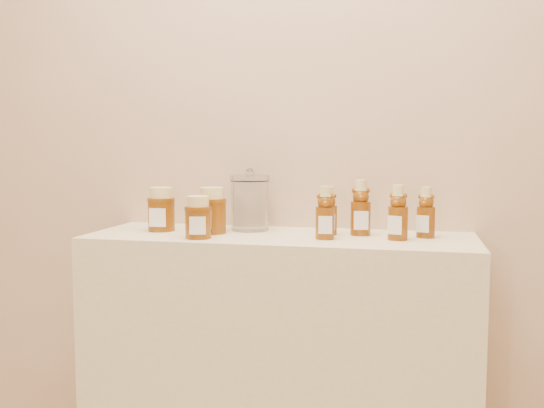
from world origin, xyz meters
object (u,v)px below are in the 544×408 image
(glass_canister, at_px, (250,200))
(bear_bottle_front_left, at_px, (325,209))
(bear_bottle_back_left, at_px, (329,208))
(honey_jar_left, at_px, (161,209))
(display_table, at_px, (279,375))

(glass_canister, bearing_deg, bear_bottle_front_left, -25.86)
(glass_canister, bearing_deg, bear_bottle_back_left, -7.47)
(bear_bottle_front_left, bearing_deg, bear_bottle_back_left, 82.11)
(bear_bottle_front_left, distance_m, glass_canister, 0.30)
(glass_canister, bearing_deg, honey_jar_left, -165.15)
(display_table, distance_m, bear_bottle_front_left, 0.56)
(display_table, xyz_separation_m, honey_jar_left, (-0.40, 0.01, 0.52))
(bear_bottle_front_left, relative_size, glass_canister, 0.90)
(honey_jar_left, height_order, glass_canister, glass_canister)
(bear_bottle_front_left, xyz_separation_m, glass_canister, (-0.27, 0.13, 0.01))
(honey_jar_left, bearing_deg, display_table, -8.26)
(bear_bottle_back_left, bearing_deg, honey_jar_left, 173.73)
(bear_bottle_back_left, distance_m, bear_bottle_front_left, 0.09)
(bear_bottle_back_left, xyz_separation_m, honey_jar_left, (-0.54, -0.04, -0.01))
(bear_bottle_back_left, relative_size, bear_bottle_front_left, 0.95)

